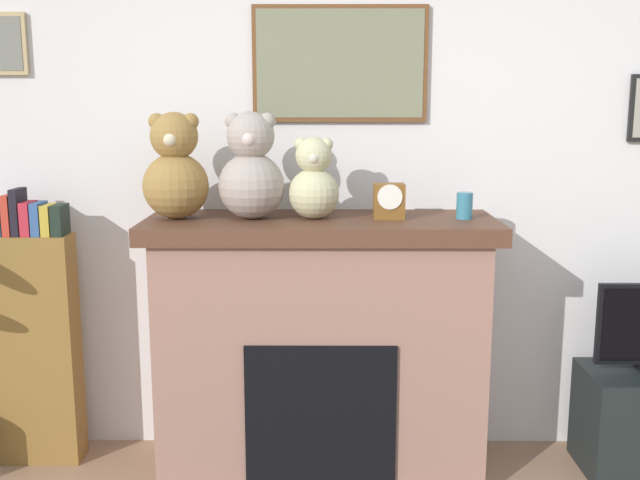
{
  "coord_description": "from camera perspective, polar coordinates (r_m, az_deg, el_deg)",
  "views": [
    {
      "loc": [
        -0.22,
        -1.64,
        1.73
      ],
      "look_at": [
        -0.24,
        1.66,
        1.12
      ],
      "focal_mm": 41.23,
      "sensor_mm": 36.0,
      "label": 1
    }
  ],
  "objects": [
    {
      "name": "teddy_bear_tan",
      "position": [
        3.31,
        -5.37,
        5.35
      ],
      "size": [
        0.3,
        0.3,
        0.48
      ],
      "color": "#A0938A",
      "rests_on": "fireplace"
    },
    {
      "name": "mantel_clock",
      "position": [
        3.32,
        5.37,
        3.02
      ],
      "size": [
        0.14,
        0.1,
        0.16
      ],
      "color": "brown",
      "rests_on": "fireplace"
    },
    {
      "name": "teddy_bear_grey",
      "position": [
        3.3,
        -0.49,
        4.51
      ],
      "size": [
        0.23,
        0.23,
        0.37
      ],
      "color": "#BFBC8F",
      "rests_on": "fireplace"
    },
    {
      "name": "bookshelf",
      "position": [
        3.82,
        -21.18,
        -7.15
      ],
      "size": [
        0.39,
        0.16,
        1.35
      ],
      "color": "brown",
      "rests_on": "ground_plane"
    },
    {
      "name": "candle_jar",
      "position": [
        3.37,
        11.15,
        2.63
      ],
      "size": [
        0.07,
        0.07,
        0.12
      ],
      "primitive_type": "cylinder",
      "color": "teal",
      "rests_on": "fireplace"
    },
    {
      "name": "fireplace",
      "position": [
        3.48,
        0.06,
        -8.17
      ],
      "size": [
        1.59,
        0.62,
        1.22
      ],
      "color": "#95695B",
      "rests_on": "ground_plane"
    },
    {
      "name": "back_wall",
      "position": [
        3.67,
        3.83,
        3.86
      ],
      "size": [
        5.2,
        0.15,
        2.6
      ],
      "color": "silver",
      "rests_on": "ground_plane"
    },
    {
      "name": "teddy_bear_brown",
      "position": [
        3.36,
        -11.16,
        5.26
      ],
      "size": [
        0.3,
        0.3,
        0.48
      ],
      "color": "olive",
      "rests_on": "fireplace"
    }
  ]
}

